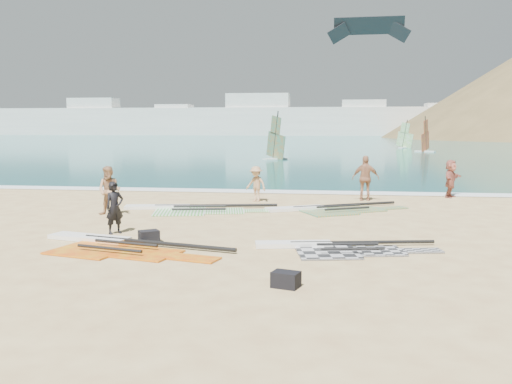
# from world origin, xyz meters

# --- Properties ---
(ground) EXTENTS (300.00, 300.00, 0.00)m
(ground) POSITION_xyz_m (0.00, 0.00, 0.00)
(ground) COLOR #D6BE7D
(ground) RESTS_ON ground
(sea) EXTENTS (300.00, 240.00, 0.06)m
(sea) POSITION_xyz_m (0.00, 132.00, 0.00)
(sea) COLOR #0D595F
(sea) RESTS_ON ground
(surf_line) EXTENTS (300.00, 1.20, 0.04)m
(surf_line) POSITION_xyz_m (0.00, 12.30, 0.00)
(surf_line) COLOR white
(surf_line) RESTS_ON ground
(far_town) EXTENTS (160.00, 8.00, 12.00)m
(far_town) POSITION_xyz_m (-15.72, 150.00, 4.49)
(far_town) COLOR white
(far_town) RESTS_ON ground
(rig_grey) EXTENTS (4.94, 2.37, 0.19)m
(rig_grey) POSITION_xyz_m (2.60, -0.09, 0.05)
(rig_grey) COLOR black
(rig_grey) RESTS_ON ground
(rig_green) EXTENTS (6.04, 2.92, 0.20)m
(rig_green) POSITION_xyz_m (-2.93, 6.11, 0.05)
(rig_green) COLOR green
(rig_green) RESTS_ON ground
(rig_orange) EXTENTS (5.49, 3.72, 0.20)m
(rig_orange) POSITION_xyz_m (2.37, 6.78, 0.05)
(rig_orange) COLOR orange
(rig_orange) RESTS_ON ground
(rig_red) EXTENTS (5.70, 2.94, 0.20)m
(rig_red) POSITION_xyz_m (-3.21, -0.58, 0.05)
(rig_red) COLOR red
(rig_red) RESTS_ON ground
(gear_bag_near) EXTENTS (0.65, 0.62, 0.34)m
(gear_bag_near) POSITION_xyz_m (-2.45, 0.15, 0.17)
(gear_bag_near) COLOR black
(gear_bag_near) RESTS_ON ground
(gear_bag_far) EXTENTS (0.62, 0.52, 0.32)m
(gear_bag_far) POSITION_xyz_m (1.72, -3.72, 0.16)
(gear_bag_far) COLOR black
(gear_bag_far) RESTS_ON ground
(person_wetsuit) EXTENTS (0.66, 0.68, 1.57)m
(person_wetsuit) POSITION_xyz_m (-3.86, 1.23, 0.79)
(person_wetsuit) COLOR black
(person_wetsuit) RESTS_ON ground
(beachgoer_left) EXTENTS (0.88, 0.69, 1.78)m
(beachgoer_left) POSITION_xyz_m (-5.39, 4.54, 0.89)
(beachgoer_left) COLOR tan
(beachgoer_left) RESTS_ON ground
(beachgoer_mid) EXTENTS (1.12, 0.95, 1.51)m
(beachgoer_mid) POSITION_xyz_m (-0.67, 8.91, 0.75)
(beachgoer_mid) COLOR tan
(beachgoer_mid) RESTS_ON ground
(beachgoer_back) EXTENTS (1.15, 0.49, 1.94)m
(beachgoer_back) POSITION_xyz_m (3.94, 9.83, 0.97)
(beachgoer_back) COLOR #AE7654
(beachgoer_back) RESTS_ON ground
(beachgoer_right) EXTENTS (1.19, 1.63, 1.70)m
(beachgoer_right) POSITION_xyz_m (7.78, 11.50, 0.85)
(beachgoer_right) COLOR #BC6656
(beachgoer_right) RESTS_ON ground
(windsurfer_left) EXTENTS (2.34, 2.34, 4.51)m
(windsurfer_left) POSITION_xyz_m (-2.85, 37.14, 1.31)
(windsurfer_left) COLOR white
(windsurfer_left) RESTS_ON ground
(windsurfer_centre) EXTENTS (2.39, 2.57, 4.27)m
(windsurfer_centre) POSITION_xyz_m (13.04, 54.61, 1.26)
(windsurfer_centre) COLOR white
(windsurfer_centre) RESTS_ON ground
(windsurfer_right) EXTENTS (2.15, 2.09, 3.92)m
(windsurfer_right) POSITION_xyz_m (11.88, 65.25, 1.18)
(windsurfer_right) COLOR white
(windsurfer_right) RESTS_ON ground
(kitesurf_kite) EXTENTS (8.32, 1.14, 2.61)m
(kitesurf_kite) POSITION_xyz_m (5.69, 44.67, 12.87)
(kitesurf_kite) COLOR black
(kitesurf_kite) RESTS_ON ground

